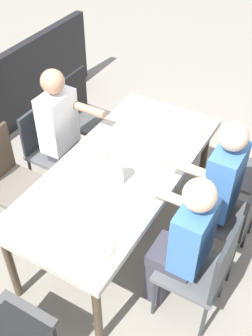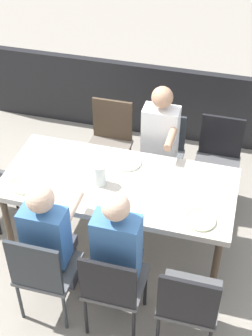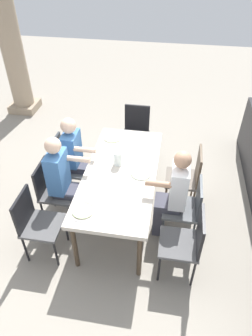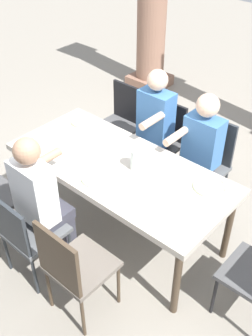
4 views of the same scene
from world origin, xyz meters
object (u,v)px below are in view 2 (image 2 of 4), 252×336
at_px(chair_mid_north, 113,285).
at_px(water_pitcher, 100,176).
at_px(diner_woman_green, 51,239).
at_px(chair_mid_south, 162,151).
at_px(chair_west_north, 189,302).
at_px(plate_1, 127,162).
at_px(chair_east_south, 110,139).
at_px(diner_guest_third, 159,147).
at_px(chair_east_north, 43,271).
at_px(plate_0, 201,220).
at_px(dining_table, 119,187).
at_px(diner_man_white, 119,252).
at_px(plate_2, 26,185).
at_px(chair_west_south, 218,157).

xyz_separation_m(chair_mid_north, water_pitcher, (0.35, -0.81, 0.33)).
bearing_deg(diner_woman_green, water_pitcher, -107.68).
xyz_separation_m(chair_mid_south, water_pitcher, (0.35, 0.94, 0.35)).
distance_m(chair_west_north, chair_mid_south, 1.84).
bearing_deg(plate_1, chair_east_south, -59.86).
relative_size(chair_west_north, diner_guest_third, 0.70).
height_order(chair_east_north, diner_guest_third, diner_guest_third).
bearing_deg(chair_east_south, chair_mid_south, 179.39).
distance_m(chair_west_north, diner_woman_green, 1.14).
relative_size(chair_mid_south, chair_east_north, 0.94).
bearing_deg(diner_woman_green, plate_0, -159.54).
bearing_deg(chair_east_south, chair_mid_north, 107.58).
bearing_deg(dining_table, chair_mid_north, 103.20).
bearing_deg(water_pitcher, chair_mid_south, -110.53).
xyz_separation_m(chair_mid_south, diner_man_white, (0.00, 1.57, 0.20)).
relative_size(chair_west_north, plate_2, 3.56).
bearing_deg(diner_man_white, plate_1, -78.60).
bearing_deg(chair_west_north, diner_woman_green, -9.17).
distance_m(chair_west_north, plate_2, 1.65).
bearing_deg(diner_woman_green, chair_east_south, -89.89).
distance_m(diner_woman_green, water_pitcher, 0.68).
bearing_deg(dining_table, chair_mid_south, -103.22).
distance_m(chair_east_south, diner_guest_third, 0.61).
xyz_separation_m(chair_east_north, diner_man_white, (-0.55, -0.18, 0.18)).
bearing_deg(plate_0, chair_mid_south, -65.00).
bearing_deg(water_pitcher, diner_man_white, 118.68).
distance_m(diner_woman_green, plate_0, 1.17).
relative_size(chair_mid_north, plate_0, 3.75).
xyz_separation_m(chair_mid_south, chair_east_south, (0.55, -0.01, 0.03)).
xyz_separation_m(chair_east_south, diner_woman_green, (-0.00, 1.57, 0.14)).
bearing_deg(dining_table, chair_west_north, 131.38).
xyz_separation_m(plate_2, water_pitcher, (-0.59, -0.19, 0.08)).
xyz_separation_m(diner_guest_third, plate_1, (0.20, 0.41, 0.08)).
xyz_separation_m(chair_mid_north, chair_mid_south, (-0.00, -1.74, -0.03)).
bearing_deg(chair_west_south, diner_guest_third, 19.72).
height_order(diner_woman_green, diner_guest_third, diner_guest_third).
xyz_separation_m(chair_west_south, diner_guest_third, (0.56, 0.20, 0.16)).
relative_size(diner_man_white, water_pitcher, 6.96).
height_order(plate_0, plate_2, same).
distance_m(chair_mid_north, diner_woman_green, 0.60).
distance_m(dining_table, diner_woman_green, 0.78).
relative_size(chair_east_south, diner_woman_green, 0.74).
xyz_separation_m(chair_west_south, plate_0, (0.03, 1.16, 0.24)).
bearing_deg(chair_east_north, diner_woman_green, -90.94).
relative_size(chair_west_south, water_pitcher, 4.88).
xyz_separation_m(chair_east_south, plate_0, (-1.09, 1.16, 0.24)).
bearing_deg(chair_west_south, plate_0, 88.74).
bearing_deg(chair_mid_north, dining_table, -76.80).
bearing_deg(chair_west_north, dining_table, -48.62).
xyz_separation_m(diner_man_white, plate_2, (0.94, -0.44, 0.07)).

